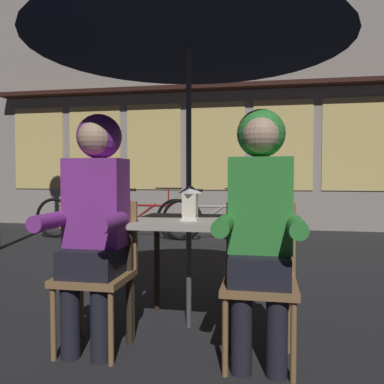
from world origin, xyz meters
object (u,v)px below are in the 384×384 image
Objects in this scene: bicycle_nearest at (83,217)px; bicycle_second at (146,217)px; person_right_hooded at (260,209)px; bicycle_third at (214,219)px; chair_left at (99,265)px; lantern at (190,202)px; cafe_table at (189,234)px; person_left_hooded at (95,207)px; patio_umbrella at (189,19)px; chair_right at (260,272)px.

bicycle_nearest is 1.00× the size of bicycle_second.
person_right_hooded reaches higher than bicycle_third.
chair_left is at bearing -92.65° from bicycle_third.
person_right_hooded is 4.09m from bicycle_third.
lantern is 0.69m from chair_left.
bicycle_third is at bearing 101.07° from person_right_hooded.
chair_left is 0.62× the size of person_right_hooded.
cafe_table is at bearing 37.55° from chair_left.
bicycle_nearest is (-2.92, 3.85, -0.50)m from person_right_hooded.
chair_left is at bearing 176.61° from person_right_hooded.
bicycle_nearest is at bearing 124.97° from lantern.
bicycle_nearest and bicycle_second have the same top height.
lantern is 0.17× the size of person_left_hooded.
bicycle_second is (-0.94, 3.96, -0.14)m from chair_left.
chair_right is at bearing -37.55° from patio_umbrella.
person_left_hooded is 0.83× the size of bicycle_third.
bicycle_second is at bearing 178.24° from bicycle_third.
chair_right is at bearing -30.92° from lantern.
chair_right is 0.52× the size of bicycle_nearest.
bicycle_nearest is 1.03m from bicycle_second.
bicycle_second is 1.12m from bicycle_third.
lantern is 0.60m from person_left_hooded.
chair_left is 1.00× the size of chair_right.
lantern is 0.27× the size of chair_right.
lantern is 4.00m from bicycle_second.
person_right_hooded reaches higher than bicycle_nearest.
person_left_hooded is 4.35m from bicycle_nearest.
cafe_table is 0.62m from chair_right.
patio_umbrella reaches higher than cafe_table.
patio_umbrella is at bearing 37.55° from chair_left.
patio_umbrella is (0.00, 0.00, 1.42)m from cafe_table.
person_right_hooded is 0.83× the size of bicycle_third.
bicycle_second is at bearing 9.33° from bicycle_nearest.
patio_umbrella is 4.22m from bicycle_second.
cafe_table is 0.67m from person_right_hooded.
chair_left is (-0.48, -0.37, -0.15)m from cafe_table.
person_right_hooded is (0.96, -0.06, 0.36)m from chair_left.
chair_left is at bearing -151.94° from lantern.
chair_left is (-0.51, -0.27, -0.37)m from lantern.
bicycle_third is (-0.33, 3.65, -0.51)m from lantern.
patio_umbrella is 1.68m from chair_left.
bicycle_nearest is 2.14m from bicycle_third.
lantern reaches higher than bicycle_third.
chair_right is at bearing -52.45° from bicycle_nearest.
chair_right reaches higher than bicycle_third.
patio_umbrella is 1.65× the size of person_right_hooded.
chair_left is 0.52× the size of bicycle_nearest.
bicycle_third is at bearing 95.11° from lantern.
patio_umbrella is at bearing 138.43° from person_right_hooded.
patio_umbrella is at bearing -68.39° from bicycle_second.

